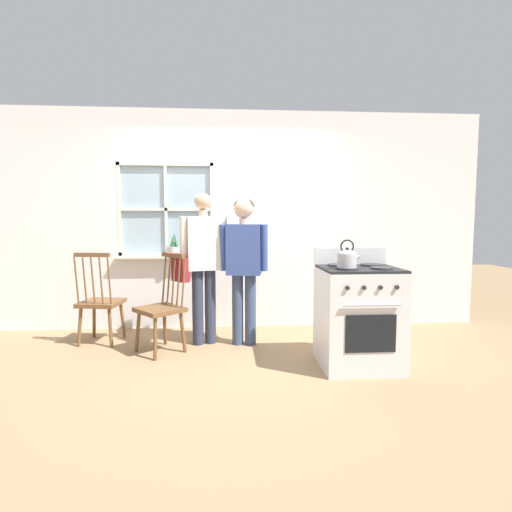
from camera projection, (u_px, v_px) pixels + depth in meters
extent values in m
plane|color=#937551|center=(230.00, 365.00, 3.73)|extent=(16.00, 16.00, 0.00)
cube|color=white|center=(41.00, 220.00, 4.83)|extent=(1.84, 0.06, 2.70)
cube|color=white|center=(347.00, 220.00, 5.11)|extent=(3.38, 0.06, 2.70)
cube|color=white|center=(168.00, 291.00, 5.02)|extent=(1.17, 0.06, 0.92)
cube|color=white|center=(165.00, 136.00, 4.85)|extent=(1.17, 0.06, 0.64)
cube|color=silver|center=(166.00, 257.00, 4.90)|extent=(1.23, 0.10, 0.03)
cube|color=#9EB7C6|center=(166.00, 209.00, 4.94)|extent=(1.11, 0.01, 1.08)
cube|color=silver|center=(166.00, 209.00, 4.91)|extent=(0.04, 0.02, 1.14)
cube|color=silver|center=(166.00, 209.00, 4.91)|extent=(1.17, 0.02, 0.04)
cube|color=silver|center=(119.00, 209.00, 4.87)|extent=(0.04, 0.03, 1.14)
cube|color=silver|center=(212.00, 209.00, 4.95)|extent=(0.04, 0.03, 1.14)
cube|color=silver|center=(165.00, 164.00, 4.86)|extent=(1.17, 0.03, 0.04)
cube|color=silver|center=(167.00, 254.00, 4.96)|extent=(1.17, 0.03, 0.04)
cube|color=brown|center=(160.00, 310.00, 4.07)|extent=(0.58, 0.58, 0.04)
cylinder|color=brown|center=(138.00, 332.00, 4.10)|extent=(0.09, 0.05, 0.42)
cylinder|color=brown|center=(155.00, 339.00, 3.86)|extent=(0.05, 0.09, 0.42)
cylinder|color=brown|center=(165.00, 326.00, 4.33)|extent=(0.05, 0.09, 0.42)
cylinder|color=brown|center=(183.00, 332.00, 4.09)|extent=(0.09, 0.05, 0.42)
cylinder|color=brown|center=(164.00, 280.00, 4.30)|extent=(0.07, 0.06, 0.53)
cylinder|color=brown|center=(169.00, 281.00, 4.23)|extent=(0.07, 0.06, 0.53)
cylinder|color=brown|center=(173.00, 282.00, 4.17)|extent=(0.07, 0.06, 0.53)
cylinder|color=brown|center=(178.00, 283.00, 4.11)|extent=(0.07, 0.06, 0.53)
cylinder|color=brown|center=(183.00, 284.00, 4.04)|extent=(0.07, 0.06, 0.53)
cube|color=brown|center=(173.00, 255.00, 4.14)|extent=(0.28, 0.31, 0.04)
cube|color=brown|center=(101.00, 303.00, 4.40)|extent=(0.48, 0.46, 0.04)
cylinder|color=brown|center=(123.00, 320.00, 4.57)|extent=(0.07, 0.07, 0.42)
cylinder|color=brown|center=(94.00, 320.00, 4.60)|extent=(0.07, 0.07, 0.42)
cylinder|color=brown|center=(110.00, 328.00, 4.25)|extent=(0.07, 0.07, 0.42)
cylinder|color=brown|center=(80.00, 327.00, 4.28)|extent=(0.07, 0.07, 0.42)
cylinder|color=brown|center=(109.00, 282.00, 4.20)|extent=(0.03, 0.08, 0.53)
cylinder|color=brown|center=(101.00, 282.00, 4.20)|extent=(0.03, 0.08, 0.53)
cylinder|color=brown|center=(93.00, 281.00, 4.21)|extent=(0.03, 0.08, 0.53)
cylinder|color=brown|center=(85.00, 281.00, 4.22)|extent=(0.03, 0.08, 0.53)
cylinder|color=brown|center=(77.00, 281.00, 4.22)|extent=(0.03, 0.08, 0.53)
cube|color=brown|center=(92.00, 255.00, 4.19)|extent=(0.38, 0.10, 0.04)
cylinder|color=#2D3347|center=(198.00, 307.00, 4.34)|extent=(0.12, 0.12, 0.82)
cylinder|color=#2D3347|center=(210.00, 306.00, 4.38)|extent=(0.12, 0.12, 0.82)
cube|color=white|center=(203.00, 243.00, 4.30)|extent=(0.41, 0.30, 0.57)
cylinder|color=white|center=(183.00, 242.00, 4.20)|extent=(0.10, 0.13, 0.53)
cylinder|color=white|center=(223.00, 241.00, 4.35)|extent=(0.10, 0.13, 0.53)
cylinder|color=tan|center=(203.00, 213.00, 4.27)|extent=(0.10, 0.10, 0.07)
sphere|color=tan|center=(203.00, 201.00, 4.26)|extent=(0.18, 0.18, 0.18)
ellipsoid|color=silver|center=(203.00, 200.00, 4.27)|extent=(0.18, 0.18, 0.15)
cylinder|color=#384766|center=(238.00, 309.00, 4.34)|extent=(0.12, 0.12, 0.77)
cylinder|color=#384766|center=(250.00, 310.00, 4.33)|extent=(0.12, 0.12, 0.77)
cube|color=#384C8E|center=(244.00, 250.00, 4.28)|extent=(0.39, 0.27, 0.54)
cylinder|color=#384C8E|center=(223.00, 248.00, 4.27)|extent=(0.09, 0.12, 0.50)
cylinder|color=#384C8E|center=(264.00, 248.00, 4.23)|extent=(0.09, 0.12, 0.50)
cylinder|color=beige|center=(244.00, 221.00, 4.25)|extent=(0.10, 0.10, 0.07)
sphere|color=beige|center=(244.00, 208.00, 4.24)|extent=(0.21, 0.21, 0.21)
ellipsoid|color=#332319|center=(244.00, 206.00, 4.25)|extent=(0.22, 0.22, 0.17)
cube|color=silver|center=(358.00, 318.00, 3.68)|extent=(0.71, 0.64, 0.90)
cube|color=black|center=(360.00, 269.00, 3.64)|extent=(0.69, 0.61, 0.02)
cylinder|color=#2D2D30|center=(347.00, 268.00, 3.50)|extent=(0.20, 0.20, 0.02)
cylinder|color=#2D2D30|center=(382.00, 268.00, 3.53)|extent=(0.20, 0.20, 0.02)
cylinder|color=#2D2D30|center=(339.00, 265.00, 3.76)|extent=(0.20, 0.20, 0.02)
cylinder|color=#2D2D30|center=(372.00, 265.00, 3.78)|extent=(0.20, 0.20, 0.02)
cube|color=silver|center=(350.00, 256.00, 3.92)|extent=(0.71, 0.06, 0.16)
cube|color=black|center=(371.00, 334.00, 3.37)|extent=(0.44, 0.01, 0.32)
cylinder|color=silver|center=(372.00, 305.00, 3.32)|extent=(0.49, 0.02, 0.02)
cylinder|color=#232326|center=(347.00, 288.00, 3.31)|extent=(0.04, 0.02, 0.04)
cylinder|color=#232326|center=(364.00, 288.00, 3.32)|extent=(0.04, 0.02, 0.04)
cylinder|color=#232326|center=(381.00, 288.00, 3.33)|extent=(0.04, 0.02, 0.04)
cylinder|color=#232326|center=(397.00, 287.00, 3.34)|extent=(0.04, 0.02, 0.04)
cylinder|color=#B7B7BC|center=(347.00, 261.00, 3.50)|extent=(0.17, 0.17, 0.12)
ellipsoid|color=#B7B7BC|center=(347.00, 254.00, 3.49)|extent=(0.16, 0.16, 0.07)
sphere|color=black|center=(347.00, 249.00, 3.49)|extent=(0.03, 0.03, 0.03)
cylinder|color=#B7B7BC|center=(356.00, 259.00, 3.50)|extent=(0.08, 0.03, 0.07)
torus|color=black|center=(347.00, 246.00, 3.49)|extent=(0.12, 0.01, 0.12)
cylinder|color=beige|center=(174.00, 251.00, 4.89)|extent=(0.15, 0.15, 0.11)
cylinder|color=#33261C|center=(174.00, 247.00, 4.89)|extent=(0.14, 0.14, 0.01)
cone|color=#286033|center=(176.00, 240.00, 4.89)|extent=(0.06, 0.05, 0.18)
cone|color=#286033|center=(174.00, 244.00, 4.91)|extent=(0.04, 0.05, 0.08)
cone|color=#286033|center=(173.00, 240.00, 4.89)|extent=(0.07, 0.06, 0.16)
cone|color=#286033|center=(172.00, 241.00, 4.87)|extent=(0.05, 0.04, 0.14)
cone|color=#286033|center=(173.00, 244.00, 4.86)|extent=(0.04, 0.05, 0.09)
cone|color=#286033|center=(175.00, 240.00, 4.87)|extent=(0.08, 0.07, 0.18)
cube|color=maroon|center=(180.00, 269.00, 4.22)|extent=(0.21, 0.23, 0.26)
torus|color=maroon|center=(174.00, 254.00, 4.15)|extent=(0.17, 0.17, 0.01)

